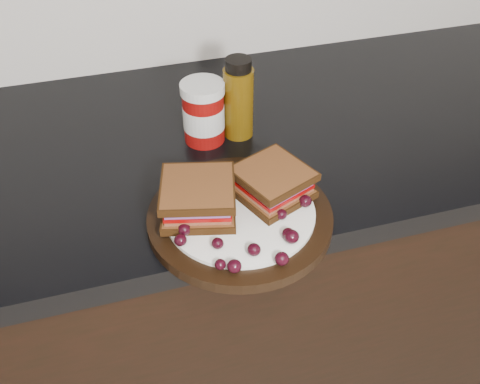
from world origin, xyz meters
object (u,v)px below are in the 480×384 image
object	(u,v)px
oil_bottle	(238,98)
sandwich_left	(198,198)
plate	(240,217)
condiment_jar	(204,112)

from	to	relation	value
oil_bottle	sandwich_left	bearing A→B (deg)	-120.19
plate	sandwich_left	bearing A→B (deg)	163.20
sandwich_left	oil_bottle	xyz separation A→B (m)	(0.12, 0.21, 0.03)
sandwich_left	condiment_jar	world-z (taller)	condiment_jar
oil_bottle	condiment_jar	bearing A→B (deg)	-179.84
plate	condiment_jar	bearing A→B (deg)	90.16
sandwich_left	oil_bottle	size ratio (longest dim) A/B	0.72
plate	condiment_jar	distance (m)	0.23
plate	oil_bottle	xyz separation A→B (m)	(0.06, 0.23, 0.07)
sandwich_left	condiment_jar	bearing A→B (deg)	88.46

